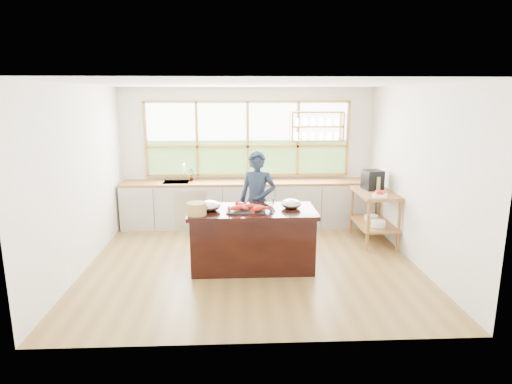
{
  "coord_description": "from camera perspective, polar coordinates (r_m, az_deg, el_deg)",
  "views": [
    {
      "loc": [
        -0.23,
        -6.26,
        2.52
      ],
      "look_at": [
        0.07,
        0.15,
        1.08
      ],
      "focal_mm": 30.0,
      "sensor_mm": 36.0,
      "label": 1
    }
  ],
  "objects": [
    {
      "name": "fruit_bowl",
      "position": [
        7.36,
        16.2,
        -0.28
      ],
      "size": [
        0.24,
        0.24,
        0.11
      ],
      "color": "white",
      "rests_on": "right_shelf_unit"
    },
    {
      "name": "ground_plane",
      "position": [
        6.75,
        -0.53,
        -9.31
      ],
      "size": [
        5.0,
        5.0,
        0.0
      ],
      "primitive_type": "plane",
      "color": "olive"
    },
    {
      "name": "lobster_pile",
      "position": [
        6.18,
        -1.17,
        -2.03
      ],
      "size": [
        0.52,
        0.44,
        0.08
      ],
      "color": "red",
      "rests_on": "slate_board"
    },
    {
      "name": "cutting_board",
      "position": [
        8.37,
        0.18,
        1.5
      ],
      "size": [
        0.46,
        0.39,
        0.01
      ],
      "primitive_type": "cube",
      "rotation": [
        0.0,
        0.0,
        0.26
      ],
      "color": "#4BCB38",
      "rests_on": "back_counter"
    },
    {
      "name": "right_shelf_unit",
      "position": [
        7.79,
        15.54,
        -2.1
      ],
      "size": [
        0.62,
        1.1,
        0.9
      ],
      "color": "#925D27",
      "rests_on": "ground_plane"
    },
    {
      "name": "wine_glass",
      "position": [
        6.01,
        2.18,
        -1.45
      ],
      "size": [
        0.08,
        0.08,
        0.22
      ],
      "color": "white",
      "rests_on": "island"
    },
    {
      "name": "parchment_roll",
      "position": [
        6.4,
        -7.58,
        -1.8
      ],
      "size": [
        0.22,
        0.3,
        0.08
      ],
      "primitive_type": "cylinder",
      "rotation": [
        1.57,
        0.0,
        0.51
      ],
      "color": "white",
      "rests_on": "island"
    },
    {
      "name": "slate_board",
      "position": [
        6.2,
        -1.38,
        -2.47
      ],
      "size": [
        0.57,
        0.42,
        0.02
      ],
      "primitive_type": "cube",
      "rotation": [
        0.0,
        0.0,
        -0.04
      ],
      "color": "black",
      "rests_on": "island"
    },
    {
      "name": "mixing_bowl_right",
      "position": [
        6.36,
        4.71,
        -1.6
      ],
      "size": [
        0.3,
        0.3,
        0.14
      ],
      "primitive_type": "ellipsoid",
      "color": "#AEB0B4",
      "rests_on": "island"
    },
    {
      "name": "mixing_bowl_left",
      "position": [
        6.25,
        -6.21,
        -1.85
      ],
      "size": [
        0.32,
        0.32,
        0.15
      ],
      "primitive_type": "ellipsoid",
      "color": "#AEB0B4",
      "rests_on": "island"
    },
    {
      "name": "island",
      "position": [
        6.41,
        -0.47,
        -6.21
      ],
      "size": [
        1.85,
        0.9,
        0.9
      ],
      "color": "black",
      "rests_on": "ground_plane"
    },
    {
      "name": "wine_bottle",
      "position": [
        7.74,
        16.01,
        0.99
      ],
      "size": [
        0.08,
        0.08,
        0.26
      ],
      "primitive_type": "cylinder",
      "rotation": [
        0.0,
        0.0,
        -0.24
      ],
      "color": "#96A64E",
      "rests_on": "right_shelf_unit"
    },
    {
      "name": "wicker_basket",
      "position": [
        6.04,
        -7.91,
        -2.23
      ],
      "size": [
        0.27,
        0.27,
        0.17
      ],
      "primitive_type": "cylinder",
      "color": "tan",
      "rests_on": "island"
    },
    {
      "name": "room_shell",
      "position": [
        6.82,
        -0.52,
        6.14
      ],
      "size": [
        5.02,
        4.52,
        2.71
      ],
      "color": "white",
      "rests_on": "ground_plane"
    },
    {
      "name": "espresso_machine",
      "position": [
        7.88,
        15.27,
        1.58
      ],
      "size": [
        0.35,
        0.37,
        0.34
      ],
      "primitive_type": "cube",
      "rotation": [
        0.0,
        0.0,
        0.17
      ],
      "color": "black",
      "rests_on": "right_shelf_unit"
    },
    {
      "name": "cook",
      "position": [
        6.99,
        0.17,
        -1.35
      ],
      "size": [
        0.69,
        0.55,
        1.67
      ],
      "primitive_type": "imported",
      "rotation": [
        0.0,
        0.0,
        -0.27
      ],
      "color": "#1A2539",
      "rests_on": "ground_plane"
    },
    {
      "name": "back_counter",
      "position": [
        8.46,
        -1.15,
        -1.53
      ],
      "size": [
        4.9,
        0.63,
        0.9
      ],
      "color": "#BAB9B0",
      "rests_on": "ground_plane"
    },
    {
      "name": "potted_plant",
      "position": [
        8.44,
        -8.65,
        2.34
      ],
      "size": [
        0.17,
        0.14,
        0.27
      ],
      "primitive_type": "imported",
      "rotation": [
        0.0,
        0.0,
        0.34
      ],
      "color": "slate",
      "rests_on": "back_counter"
    }
  ]
}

